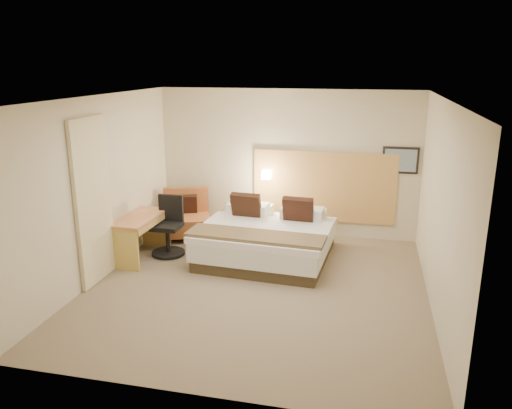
% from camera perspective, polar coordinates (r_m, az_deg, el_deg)
% --- Properties ---
extents(floor, '(4.80, 5.00, 0.02)m').
position_cam_1_polar(floor, '(7.35, 0.09, -9.54)').
color(floor, '#786751').
rests_on(floor, ground).
extents(ceiling, '(4.80, 5.00, 0.02)m').
position_cam_1_polar(ceiling, '(6.64, 0.10, 12.14)').
color(ceiling, white).
rests_on(ceiling, floor).
extents(wall_back, '(4.80, 0.02, 2.70)m').
position_cam_1_polar(wall_back, '(9.27, 3.52, 4.72)').
color(wall_back, beige).
rests_on(wall_back, floor).
extents(wall_front, '(4.80, 0.02, 2.70)m').
position_cam_1_polar(wall_front, '(4.59, -6.88, -7.31)').
color(wall_front, beige).
rests_on(wall_front, floor).
extents(wall_left, '(0.02, 5.00, 2.70)m').
position_cam_1_polar(wall_left, '(7.75, -17.58, 1.75)').
color(wall_left, beige).
rests_on(wall_left, floor).
extents(wall_right, '(0.02, 5.00, 2.70)m').
position_cam_1_polar(wall_right, '(6.78, 20.38, -0.48)').
color(wall_right, beige).
rests_on(wall_right, floor).
extents(headboard_panel, '(2.60, 0.04, 1.30)m').
position_cam_1_polar(headboard_panel, '(9.24, 7.73, 2.02)').
color(headboard_panel, '#BC8849').
rests_on(headboard_panel, wall_back).
extents(art_frame, '(0.62, 0.03, 0.47)m').
position_cam_1_polar(art_frame, '(9.12, 16.18, 4.89)').
color(art_frame, black).
rests_on(art_frame, wall_back).
extents(art_canvas, '(0.54, 0.01, 0.39)m').
position_cam_1_polar(art_canvas, '(9.10, 16.19, 4.86)').
color(art_canvas, gray).
rests_on(art_canvas, wall_back).
extents(lamp_arm, '(0.02, 0.12, 0.02)m').
position_cam_1_polar(lamp_arm, '(9.29, 1.28, 3.51)').
color(lamp_arm, silver).
rests_on(lamp_arm, wall_back).
extents(lamp_shade, '(0.15, 0.15, 0.15)m').
position_cam_1_polar(lamp_shade, '(9.23, 1.20, 3.43)').
color(lamp_shade, '#FBEAC4').
rests_on(lamp_shade, wall_back).
extents(curtain, '(0.06, 0.90, 2.42)m').
position_cam_1_polar(curtain, '(7.55, -18.11, 0.32)').
color(curtain, beige).
rests_on(curtain, wall_left).
extents(bottle_a, '(0.07, 0.07, 0.21)m').
position_cam_1_polar(bottle_a, '(8.83, -3.36, -0.34)').
color(bottle_a, '#87AAD1').
rests_on(bottle_a, side_table).
extents(menu_folder, '(0.14, 0.07, 0.23)m').
position_cam_1_polar(menu_folder, '(8.80, -2.56, -0.32)').
color(menu_folder, '#3C2318').
rests_on(menu_folder, side_table).
extents(bed, '(2.20, 2.15, 1.02)m').
position_cam_1_polar(bed, '(8.31, 1.30, -3.90)').
color(bed, '#3B2F1D').
rests_on(bed, floor).
extents(lounge_chair, '(1.05, 0.99, 0.89)m').
position_cam_1_polar(lounge_chair, '(9.36, -7.92, -1.59)').
color(lounge_chair, tan).
rests_on(lounge_chair, floor).
extents(side_table, '(0.60, 0.60, 0.57)m').
position_cam_1_polar(side_table, '(8.93, -2.99, -2.55)').
color(side_table, silver).
rests_on(side_table, floor).
extents(desk, '(0.57, 1.17, 0.72)m').
position_cam_1_polar(desk, '(8.42, -13.02, -2.34)').
color(desk, '#C0784B').
rests_on(desk, floor).
extents(desk_chair, '(0.56, 0.56, 0.99)m').
position_cam_1_polar(desk_chair, '(8.56, -9.97, -2.99)').
color(desk_chair, black).
rests_on(desk_chair, floor).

